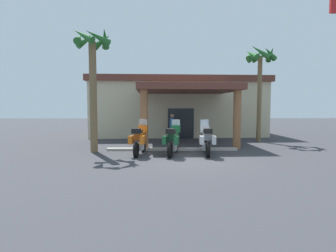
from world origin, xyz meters
TOP-DOWN VIEW (x-y plane):
  - ground_plane at (0.00, 0.00)m, footprint 80.00×80.00m
  - motel_building at (-0.13, 10.26)m, footprint 13.53×11.71m
  - motorcycle_orange at (-2.32, 1.06)m, footprint 0.78×2.21m
  - motorcycle_green at (-0.77, 0.93)m, footprint 0.90×2.19m
  - motorcycle_silver at (0.77, 0.98)m, footprint 0.72×2.21m
  - pedestrian at (-0.67, 5.65)m, footprint 0.32×0.52m
  - palm_tree_roadside at (-4.61, 1.81)m, footprint 1.93×2.01m
  - palm_tree_near_portico at (4.83, 5.71)m, footprint 2.02×2.05m
  - curb_strip at (-0.77, 2.30)m, footprint 6.63×0.36m

SIDE VIEW (x-z plane):
  - ground_plane at x=0.00m, z-range 0.00..0.00m
  - curb_strip at x=-0.77m, z-range 0.00..0.12m
  - motorcycle_orange at x=-2.32m, z-range -0.11..1.50m
  - motorcycle_green at x=-0.77m, z-range -0.11..1.50m
  - motorcycle_silver at x=0.77m, z-range -0.11..1.50m
  - pedestrian at x=-0.67m, z-range 0.15..1.92m
  - motel_building at x=-0.13m, z-range 0.05..4.49m
  - palm_tree_roadside at x=-4.61m, z-range 1.30..7.35m
  - palm_tree_near_portico at x=4.83m, z-range 1.70..7.74m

